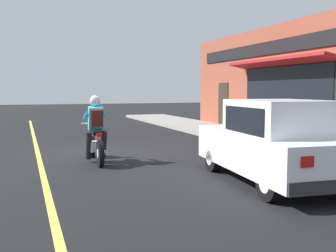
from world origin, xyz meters
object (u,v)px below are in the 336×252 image
(fire_hydrant, at_px, (269,125))
(car_hatchback, at_px, (274,142))
(motorcycle_with_rider, at_px, (96,134))
(traffic_cone, at_px, (225,121))

(fire_hydrant, bearing_deg, car_hatchback, -123.86)
(motorcycle_with_rider, distance_m, car_hatchback, 4.33)
(motorcycle_with_rider, relative_size, car_hatchback, 0.52)
(motorcycle_with_rider, distance_m, fire_hydrant, 6.48)
(motorcycle_with_rider, bearing_deg, traffic_cone, 39.49)
(car_hatchback, height_order, traffic_cone, car_hatchback)
(motorcycle_with_rider, relative_size, fire_hydrant, 2.30)
(motorcycle_with_rider, height_order, fire_hydrant, motorcycle_with_rider)
(motorcycle_with_rider, xyz_separation_m, traffic_cone, (6.43, 5.30, -0.25))
(fire_hydrant, relative_size, traffic_cone, 1.47)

